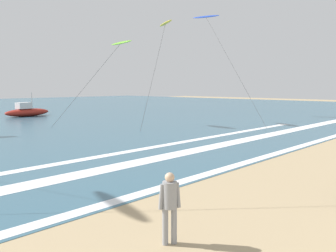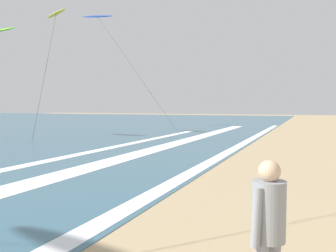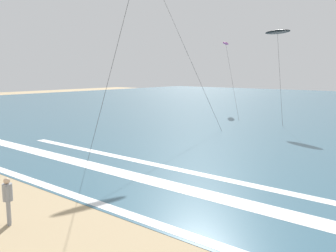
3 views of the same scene
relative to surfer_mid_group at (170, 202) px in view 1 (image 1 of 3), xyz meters
name	(u,v)px [view 1 (image 1 of 3)]	position (x,y,z in m)	size (l,w,h in m)	color
wave_foam_shoreline	(233,166)	(7.14, 3.08, -0.94)	(56.54, 0.50, 0.01)	white
wave_foam_mid_break	(113,167)	(3.48, 6.61, -0.94)	(58.52, 1.07, 0.01)	white
wave_foam_outer_break	(124,152)	(5.88, 8.93, -0.94)	(37.22, 0.60, 0.01)	white
surfer_mid_group	(170,202)	(0.00, 0.00, 0.00)	(0.49, 0.32, 1.60)	gray
kite_yellow_low_near	(165,24)	(17.88, 17.61, 8.12)	(6.89, 4.48, 9.34)	yellow
kite_blue_high_right	(206,17)	(26.71, 19.80, 10.20)	(7.27, 13.04, 11.47)	blue
kite_lime_far_left	(121,43)	(13.70, 18.85, 6.13)	(5.67, 4.81, 7.34)	#70C628
offshore_boat	(27,112)	(11.86, 33.77, -0.40)	(5.32, 2.12, 2.70)	maroon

